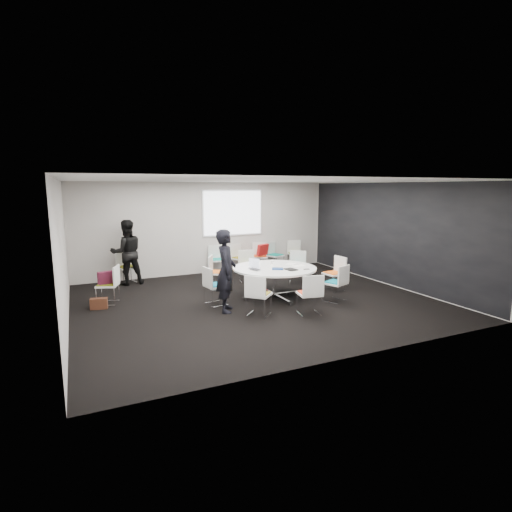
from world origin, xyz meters
name	(u,v)px	position (x,y,z in m)	size (l,w,h in m)	color
room_shell	(259,242)	(0.09, 0.00, 1.40)	(8.08, 7.08, 2.88)	black
conference_table	(275,276)	(0.59, 0.17, 0.52)	(2.03, 2.03, 0.73)	silver
projection_screen	(233,213)	(0.80, 3.46, 1.85)	(1.90, 0.03, 1.35)	white
chair_ring_a	(334,280)	(2.26, 0.05, 0.28)	(0.49, 0.50, 0.88)	silver
chair_ring_b	(297,273)	(1.82, 1.17, 0.28)	(0.63, 0.63, 0.88)	silver
chair_ring_c	(248,272)	(0.61, 1.88, 0.28)	(0.54, 0.53, 0.88)	silver
chair_ring_d	(218,279)	(-0.43, 1.41, 0.28)	(0.62, 0.62, 0.88)	silver
chair_ring_e	(215,293)	(-0.95, 0.11, 0.28)	(0.52, 0.53, 0.88)	silver
chair_ring_f	(258,303)	(-0.38, -1.00, 0.28)	(0.64, 0.64, 0.88)	silver
chair_ring_g	(310,302)	(0.62, -1.39, 0.28)	(0.54, 0.53, 0.88)	silver
chair_ring_h	(336,290)	(1.69, -0.82, 0.28)	(0.60, 0.59, 0.88)	silver
chair_back_a	(217,265)	(0.15, 3.17, 0.28)	(0.51, 0.50, 0.88)	silver
chair_back_b	(240,264)	(0.90, 3.14, 0.28)	(0.60, 0.59, 0.88)	silver
chair_back_c	(260,262)	(1.60, 3.16, 0.28)	(0.59, 0.58, 0.88)	silver
chair_back_d	(275,260)	(2.14, 3.16, 0.28)	(0.60, 0.59, 0.88)	silver
chair_back_e	(295,259)	(2.90, 3.15, 0.28)	(0.56, 0.55, 0.88)	silver
chair_spare_left	(109,292)	(-3.15, 1.20, 0.28)	(0.58, 0.59, 0.88)	silver
chair_person_back	(127,273)	(-2.52, 3.13, 0.28)	(0.58, 0.57, 0.88)	silver
person_main	(226,271)	(-0.89, -0.44, 0.89)	(0.65, 0.43, 1.78)	black
person_back	(127,252)	(-2.51, 2.96, 0.89)	(0.87, 0.67, 1.78)	black
laptop	(256,269)	(0.07, 0.11, 0.74)	(0.35, 0.22, 0.03)	#333338
laptop_lid	(254,263)	(0.09, 0.25, 0.86)	(0.30, 0.02, 0.22)	silver
notebook_black	(291,269)	(0.81, -0.25, 0.74)	(0.22, 0.30, 0.02)	black
tablet_folio	(278,269)	(0.55, -0.07, 0.74)	(0.26, 0.20, 0.03)	navy
papers_right	(291,264)	(1.15, 0.37, 0.73)	(0.30, 0.21, 0.00)	silver
papers_front	(299,266)	(1.21, 0.08, 0.73)	(0.30, 0.21, 0.00)	white
cup	(272,262)	(0.71, 0.55, 0.78)	(0.08, 0.08, 0.09)	white
phone	(307,269)	(1.17, -0.36, 0.73)	(0.14, 0.07, 0.01)	black
maroon_bag	(107,277)	(-3.17, 1.20, 0.62)	(0.40, 0.14, 0.28)	#4E1428
brown_bag	(99,304)	(-3.39, 0.87, 0.12)	(0.36, 0.16, 0.24)	#482517
red_jacket	(263,250)	(1.59, 2.94, 0.70)	(0.44, 0.10, 0.35)	#A91514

